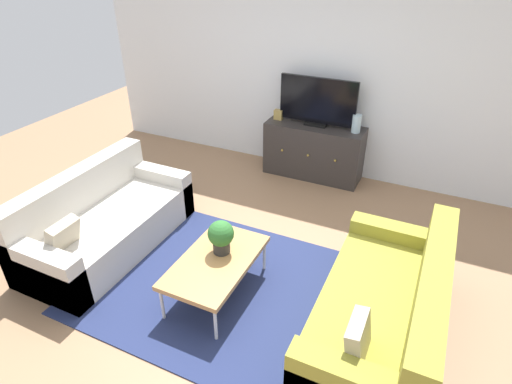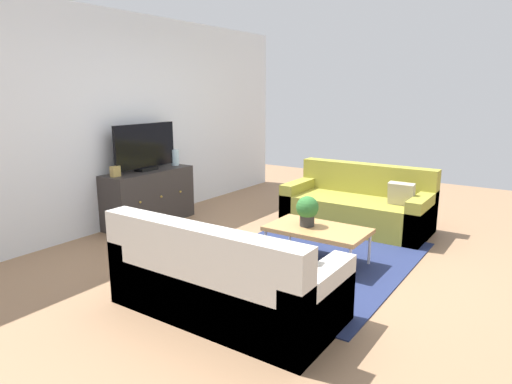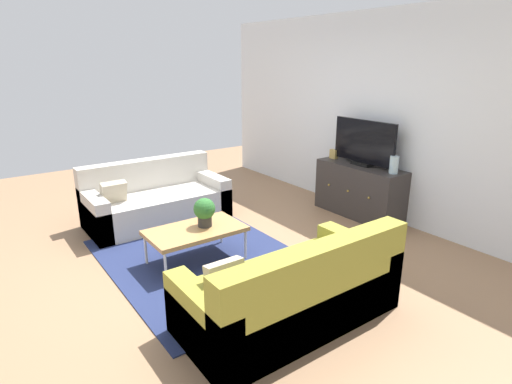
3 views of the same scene
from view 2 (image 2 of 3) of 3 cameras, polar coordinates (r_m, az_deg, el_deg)
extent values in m
plane|color=#997251|center=(4.87, 5.30, -8.26)|extent=(10.00, 10.00, 0.00)
cube|color=white|center=(6.20, -15.78, 8.66)|extent=(6.40, 0.12, 2.70)
cube|color=navy|center=(4.80, 6.89, -8.53)|extent=(2.50, 1.90, 0.01)
cube|color=beige|center=(3.70, -3.63, -11.93)|extent=(0.86, 1.80, 0.40)
cube|color=beige|center=(3.38, -7.16, -10.77)|extent=(0.20, 1.80, 0.79)
cube|color=beige|center=(4.18, -12.56, -8.23)|extent=(0.86, 0.18, 0.53)
cube|color=beige|center=(3.28, 7.98, -14.09)|extent=(0.86, 0.18, 0.53)
cube|color=#B2A58C|center=(3.32, 4.74, -8.90)|extent=(0.19, 0.30, 0.32)
cube|color=olive|center=(5.94, 12.52, -2.61)|extent=(0.86, 1.80, 0.40)
cube|color=olive|center=(6.19, 13.74, -0.16)|extent=(0.20, 1.80, 0.79)
cube|color=olive|center=(6.25, 5.64, -0.96)|extent=(0.86, 0.18, 0.53)
cube|color=olive|center=(5.69, 20.15, -3.07)|extent=(0.86, 0.18, 0.53)
cube|color=#B2A58C|center=(5.64, 17.86, -0.39)|extent=(0.15, 0.30, 0.31)
cube|color=#B7844C|center=(4.63, 7.77, -4.74)|extent=(0.59, 1.00, 0.04)
cylinder|color=silver|center=(4.30, 11.75, -8.98)|extent=(0.03, 0.03, 0.34)
cylinder|color=silver|center=(4.75, 14.12, -7.01)|extent=(0.03, 0.03, 0.34)
cylinder|color=silver|center=(4.70, 1.22, -6.81)|extent=(0.03, 0.03, 0.34)
cylinder|color=silver|center=(5.11, 4.32, -5.22)|extent=(0.03, 0.03, 0.34)
cylinder|color=#2D2D2D|center=(4.66, 6.45, -3.62)|extent=(0.15, 0.15, 0.11)
sphere|color=#2D6B2D|center=(4.62, 6.50, -1.94)|extent=(0.23, 0.23, 0.23)
cube|color=#332D2B|center=(6.15, -13.35, -0.62)|extent=(1.27, 0.44, 0.71)
sphere|color=#B79338|center=(5.74, -14.39, -1.25)|extent=(0.03, 0.03, 0.03)
sphere|color=#B79338|center=(5.97, -11.86, -0.58)|extent=(0.03, 0.03, 0.03)
sphere|color=#B79338|center=(6.22, -9.52, 0.05)|extent=(0.03, 0.03, 0.03)
cube|color=black|center=(6.09, -13.66, 2.85)|extent=(0.28, 0.16, 0.04)
cube|color=black|center=(6.05, -13.81, 5.70)|extent=(0.98, 0.04, 0.57)
cylinder|color=silver|center=(6.41, -10.19, 4.33)|extent=(0.11, 0.11, 0.22)
cube|color=tan|center=(5.74, -17.33, 2.50)|extent=(0.11, 0.07, 0.13)
camera|label=1|loc=(5.59, 41.13, 19.98)|focal=29.55mm
camera|label=3|loc=(7.65, 34.41, 13.11)|focal=29.28mm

